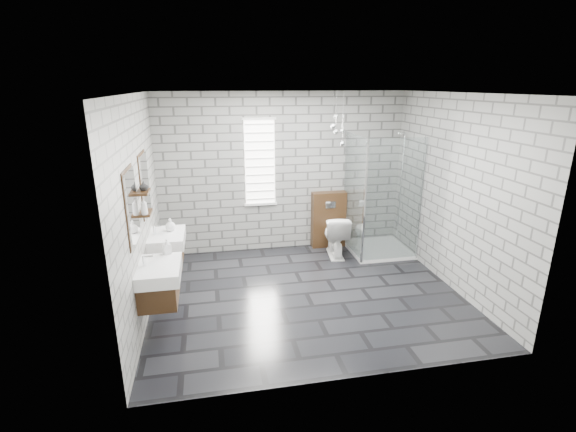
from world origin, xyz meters
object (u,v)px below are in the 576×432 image
object	(u,v)px
shower_enclosure	(377,226)
toilet	(335,235)
cistern_panel	(328,219)
vanity_right	(164,240)
vanity_left	(156,273)

from	to	relation	value
shower_enclosure	toilet	distance (m)	0.72
cistern_panel	toilet	size ratio (longest dim) A/B	1.40
shower_enclosure	toilet	size ratio (longest dim) A/B	2.84
vanity_right	cistern_panel	bearing A→B (deg)	24.01
toilet	vanity_left	bearing A→B (deg)	41.15
cistern_panel	toilet	bearing A→B (deg)	-90.00
toilet	cistern_panel	bearing A→B (deg)	-82.91
vanity_left	cistern_panel	world-z (taller)	vanity_left
shower_enclosure	vanity_right	bearing A→B (deg)	-168.58
vanity_left	shower_enclosure	size ratio (longest dim) A/B	0.77
cistern_panel	toilet	xyz separation A→B (m)	(0.00, -0.44, -0.14)
toilet	shower_enclosure	bearing A→B (deg)	-179.27
vanity_left	vanity_right	bearing A→B (deg)	90.00
vanity_right	shower_enclosure	bearing A→B (deg)	11.42
vanity_left	vanity_right	size ratio (longest dim) A/B	1.00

